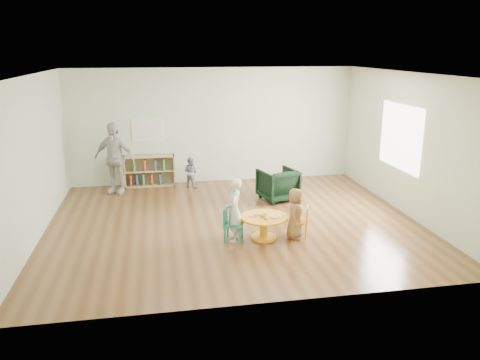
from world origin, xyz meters
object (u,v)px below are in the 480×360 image
(activity_table, at_px, (264,223))
(toddler, at_px, (190,172))
(adult_caretaker, at_px, (114,158))
(child_left, at_px, (234,210))
(kid_chair_right, at_px, (302,220))
(bookshelf, at_px, (149,171))
(armchair, at_px, (278,184))
(kid_chair_left, at_px, (231,223))
(child_right, at_px, (295,213))

(activity_table, relative_size, toddler, 1.10)
(adult_caretaker, bearing_deg, child_left, -33.06)
(kid_chair_right, relative_size, bookshelf, 0.46)
(activity_table, height_order, kid_chair_right, kid_chair_right)
(activity_table, height_order, armchair, armchair)
(activity_table, bearing_deg, adult_caretaker, 130.34)
(armchair, bearing_deg, toddler, -51.48)
(kid_chair_left, relative_size, child_left, 0.54)
(kid_chair_right, distance_m, adult_caretaker, 4.78)
(child_right, height_order, toddler, child_right)
(activity_table, bearing_deg, child_right, -7.59)
(child_left, xyz_separation_m, adult_caretaker, (-2.23, 3.25, 0.26))
(kid_chair_right, relative_size, child_right, 0.61)
(kid_chair_right, distance_m, child_left, 1.24)
(armchair, height_order, child_left, child_left)
(kid_chair_right, distance_m, toddler, 3.83)
(toddler, bearing_deg, child_left, 135.04)
(child_right, xyz_separation_m, adult_caretaker, (-3.30, 3.32, 0.37))
(child_left, bearing_deg, armchair, 162.66)
(activity_table, distance_m, armchair, 2.24)
(toddler, xyz_separation_m, adult_caretaker, (-1.73, -0.15, 0.45))
(kid_chair_left, height_order, armchair, armchair)
(armchair, xyz_separation_m, adult_caretaker, (-3.56, 1.16, 0.48))
(activity_table, relative_size, armchair, 1.08)
(kid_chair_left, distance_m, toddler, 3.41)
(child_right, xyz_separation_m, toddler, (-1.56, 3.47, -0.08))
(kid_chair_right, bearing_deg, kid_chair_left, 106.94)
(child_right, bearing_deg, child_left, 110.72)
(kid_chair_left, bearing_deg, armchair, 166.06)
(bookshelf, bearing_deg, armchair, -30.26)
(activity_table, bearing_deg, kid_chair_right, -1.48)
(child_left, bearing_deg, bookshelf, -143.46)
(kid_chair_left, bearing_deg, child_left, 81.87)
(toddler, bearing_deg, adult_caretaker, 41.83)
(armchair, height_order, child_right, child_right)
(adult_caretaker, bearing_deg, armchair, 4.54)
(activity_table, xyz_separation_m, child_left, (-0.53, -0.00, 0.28))
(armchair, relative_size, toddler, 1.03)
(bookshelf, relative_size, adult_caretaker, 0.73)
(armchair, bearing_deg, child_right, 67.40)
(bookshelf, xyz_separation_m, armchair, (2.80, -1.63, -0.02))
(child_left, bearing_deg, toddler, -156.75)
(armchair, relative_size, child_right, 0.84)
(kid_chair_right, xyz_separation_m, adult_caretaker, (-3.44, 3.27, 0.52))
(kid_chair_left, distance_m, adult_caretaker, 3.92)
(child_right, bearing_deg, kid_chair_right, -45.52)
(bookshelf, distance_m, armchair, 3.24)
(kid_chair_left, distance_m, kid_chair_right, 1.27)
(bookshelf, height_order, child_left, child_left)
(kid_chair_right, bearing_deg, child_left, 108.12)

